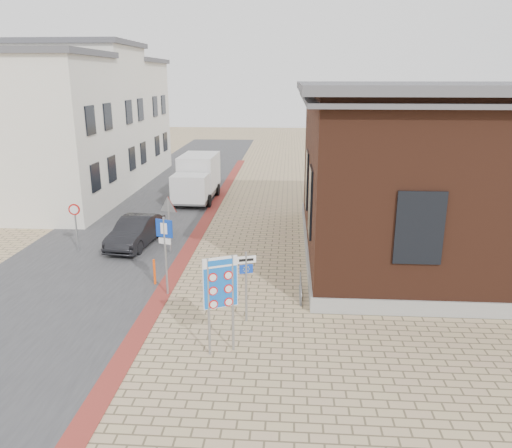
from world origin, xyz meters
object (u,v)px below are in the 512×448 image
(parking_sign, at_px, (165,242))
(box_truck, at_px, (197,178))
(sedan, at_px, (136,232))
(border_sign, at_px, (220,285))
(bollard, at_px, (154,272))
(essen_sign, at_px, (246,276))

(parking_sign, bearing_deg, box_truck, 112.92)
(box_truck, bearing_deg, sedan, -96.38)
(box_truck, bearing_deg, border_sign, -76.18)
(box_truck, xyz_separation_m, parking_sign, (1.40, -13.33, 0.51))
(sedan, distance_m, bollard, 4.54)
(box_truck, height_order, parking_sign, parking_sign)
(sedan, relative_size, parking_sign, 1.42)
(box_truck, xyz_separation_m, essen_sign, (4.20, -15.03, 0.08))
(box_truck, relative_size, bollard, 5.38)
(parking_sign, relative_size, bollard, 2.89)
(sedan, bearing_deg, essen_sign, -44.93)
(box_truck, xyz_separation_m, bollard, (0.76, -12.53, -0.88))
(parking_sign, xyz_separation_m, bollard, (-0.64, 0.80, -1.39))
(border_sign, distance_m, essen_sign, 1.93)
(sedan, distance_m, essen_sign, 8.55)
(sedan, xyz_separation_m, box_truck, (1.15, 8.41, 0.71))
(box_truck, bearing_deg, bollard, -85.11)
(box_truck, distance_m, essen_sign, 15.60)
(parking_sign, height_order, bollard, parking_sign)
(box_truck, distance_m, parking_sign, 13.41)
(essen_sign, bearing_deg, box_truck, 87.37)
(sedan, xyz_separation_m, essen_sign, (5.35, -6.62, 0.80))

